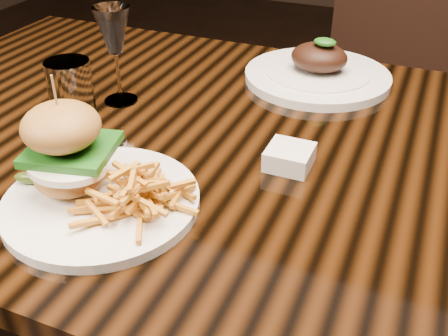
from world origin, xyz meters
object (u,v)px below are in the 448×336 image
at_px(burger_plate, 94,176).
at_px(chair_far, 387,78).
at_px(dining_table, 263,183).
at_px(wine_glass, 114,34).
at_px(far_dish, 318,72).

height_order(burger_plate, chair_far, chair_far).
bearing_deg(chair_far, dining_table, -89.25).
xyz_separation_m(dining_table, wine_glass, (-0.31, 0.05, 0.21)).
xyz_separation_m(dining_table, far_dish, (0.01, 0.30, 0.10)).
relative_size(wine_glass, chair_far, 0.19).
relative_size(burger_plate, far_dish, 0.91).
bearing_deg(wine_glass, burger_plate, -63.16).
distance_m(wine_glass, far_dish, 0.42).
bearing_deg(far_dish, burger_plate, -107.69).
relative_size(dining_table, chair_far, 1.68).
relative_size(burger_plate, wine_glass, 1.50).
bearing_deg(burger_plate, far_dish, 71.57).
bearing_deg(far_dish, chair_far, 80.91).
height_order(wine_glass, far_dish, wine_glass).
distance_m(dining_table, burger_plate, 0.32).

